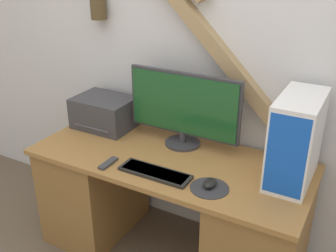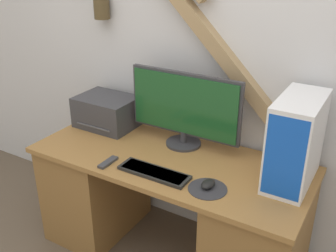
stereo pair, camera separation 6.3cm
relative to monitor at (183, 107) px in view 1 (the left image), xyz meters
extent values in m
cube|color=silver|center=(0.01, 0.21, 0.38)|extent=(6.40, 0.05, 2.70)
cube|color=#9E7F56|center=(0.11, 0.15, 0.36)|extent=(0.91, 0.08, 0.91)
cylinder|color=#4C3D23|center=(-0.70, 0.13, 0.50)|extent=(0.10, 0.10, 0.13)
cube|color=olive|center=(0.01, -0.19, -0.26)|extent=(1.63, 0.70, 0.03)
cube|color=olive|center=(-0.57, -0.19, -0.62)|extent=(0.46, 0.64, 0.69)
cube|color=olive|center=(0.58, -0.19, -0.62)|extent=(0.46, 0.64, 0.69)
cylinder|color=#333338|center=(0.00, 0.00, -0.24)|extent=(0.22, 0.22, 0.02)
cylinder|color=#333338|center=(0.00, 0.00, -0.20)|extent=(0.04, 0.04, 0.07)
cube|color=#333338|center=(0.00, 0.01, 0.02)|extent=(0.72, 0.03, 0.39)
cube|color=#194C23|center=(0.00, -0.01, 0.02)|extent=(0.69, 0.01, 0.36)
cube|color=black|center=(0.03, -0.39, -0.24)|extent=(0.40, 0.13, 0.02)
cube|color=#424242|center=(0.03, -0.39, -0.23)|extent=(0.37, 0.11, 0.01)
cylinder|color=#2D2D33|center=(0.34, -0.38, -0.25)|extent=(0.20, 0.20, 0.00)
ellipsoid|color=black|center=(0.34, -0.36, -0.23)|extent=(0.06, 0.10, 0.04)
cube|color=white|center=(0.68, -0.08, -0.02)|extent=(0.21, 0.43, 0.46)
cube|color=blue|center=(0.68, -0.29, -0.02)|extent=(0.19, 0.01, 0.42)
cube|color=#38383D|center=(-0.58, -0.02, -0.14)|extent=(0.39, 0.30, 0.21)
cube|color=#515156|center=(-0.58, -0.11, -0.20)|extent=(0.27, 0.13, 0.01)
cube|color=#38383D|center=(-0.25, -0.43, -0.24)|extent=(0.04, 0.14, 0.02)
camera|label=1|loc=(0.97, -1.95, 0.88)|focal=42.00mm
camera|label=2|loc=(1.03, -1.92, 0.88)|focal=42.00mm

